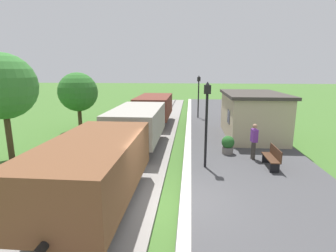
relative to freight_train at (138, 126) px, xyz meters
The scene contains 16 objects.
ground_plane 6.70m from the freight_train, 68.52° to the right, with size 160.00×160.00×0.00m, color #3D6628.
platform_slab 8.38m from the freight_train, 47.44° to the right, with size 6.00×60.00×0.25m, color #424244.
platform_edge_stripe 6.81m from the freight_train, 65.34° to the right, with size 0.36×60.00×0.01m, color silver.
track_ballast 6.24m from the freight_train, 90.00° to the right, with size 3.80×60.00×0.12m, color gray.
rail_near 6.26m from the freight_train, 83.27° to the right, with size 0.07×60.00×0.14m, color slate.
rail_far 6.26m from the freight_train, 96.73° to the right, with size 0.07×60.00×0.14m, color slate.
freight_train is the anchor object (origin of this frame).
station_hut 7.35m from the freight_train, 22.25° to the left, with size 3.50×5.80×2.78m.
bench_near_hut 7.09m from the freight_train, 23.20° to the right, with size 0.42×1.50×0.91m.
bench_down_platform 10.01m from the freight_train, 49.50° to the left, with size 0.42×1.50×0.91m.
person_waiting 6.17m from the freight_train, 16.46° to the right, with size 0.29×0.41×1.71m.
potted_planter 4.97m from the freight_train, 11.70° to the right, with size 0.64×0.64×0.92m.
lamp_post_near 4.87m from the freight_train, 39.72° to the right, with size 0.28×0.28×3.70m.
lamp_post_far 9.85m from the freight_train, 68.42° to the left, with size 0.28×0.28×3.70m.
tree_trackside_mid 6.70m from the freight_train, 158.04° to the right, with size 3.09×3.09×5.22m.
tree_trackside_far 6.96m from the freight_train, 140.21° to the left, with size 2.80×2.80×4.25m.
Camera 1 is at (0.50, -7.66, 4.41)m, focal length 27.59 mm.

